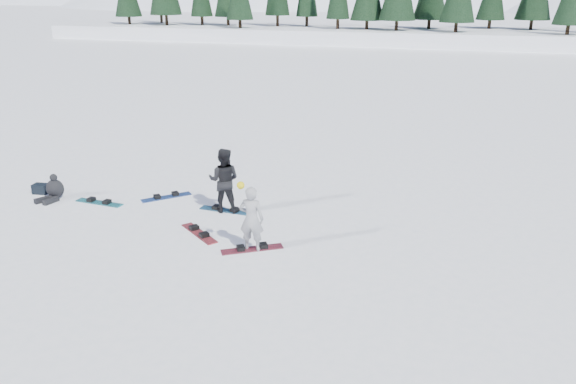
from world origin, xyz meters
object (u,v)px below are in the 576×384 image
Objects in this scene: seated_rider at (54,189)px; gear_bag at (41,189)px; snowboard_loose_a at (166,197)px; snowboard_loose_b at (199,233)px; snowboarder_man at (224,180)px; snowboarder_woman at (251,218)px; snowboard_loose_c at (99,203)px.

seated_rider reaches higher than gear_bag.
snowboard_loose_a is 2.99m from snowboard_loose_b.
snowboard_loose_b is (5.25, -1.09, -0.28)m from seated_rider.
snowboarder_man is 1.89× the size of seated_rider.
snowboard_loose_a is 1.00× the size of snowboard_loose_b.
gear_bag reaches higher than snowboard_loose_a.
snowboard_loose_c is (-5.38, 1.60, -0.81)m from snowboarder_woman.
snowboarder_woman is 7.07m from seated_rider.
seated_rider is 3.33m from snowboard_loose_a.
snowboarder_man reaches higher than gear_bag.
snowboarder_man is at bearing 25.50° from seated_rider.
gear_bag is 3.94m from snowboard_loose_a.
snowboarder_woman is 4.61m from snowboard_loose_a.
snowboarder_woman is at bearing -13.40° from gear_bag.
snowboarder_man is at bearing -57.94° from snowboard_loose_a.
snowboard_loose_c is at bearing 165.34° from snowboard_loose_a.
snowboarder_man reaches higher than snowboarder_woman.
snowboarder_woman reaches higher than snowboard_loose_a.
snowboarder_man is at bearing 11.60° from snowboard_loose_c.
snowboard_loose_a and snowboard_loose_b have the same top height.
seated_rider is 0.76m from gear_bag.
snowboarder_woman is 3.91× the size of gear_bag.
gear_bag is at bearing -5.58° from snowboarder_man.
seated_rider is 5.37m from snowboard_loose_b.
seated_rider is at bearing -154.25° from snowboard_loose_b.
snowboarder_man is (-1.61, 2.13, 0.09)m from snowboarder_woman.
snowboard_loose_c is (-3.78, -0.53, -0.90)m from snowboarder_man.
snowboard_loose_b is at bearing 7.59° from seated_rider.
seated_rider is at bearing 152.73° from snowboard_loose_a.
snowboarder_man reaches higher than snowboard_loose_b.
snowboarder_man reaches higher than seated_rider.
snowboarder_woman is 1.87m from snowboard_loose_b.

